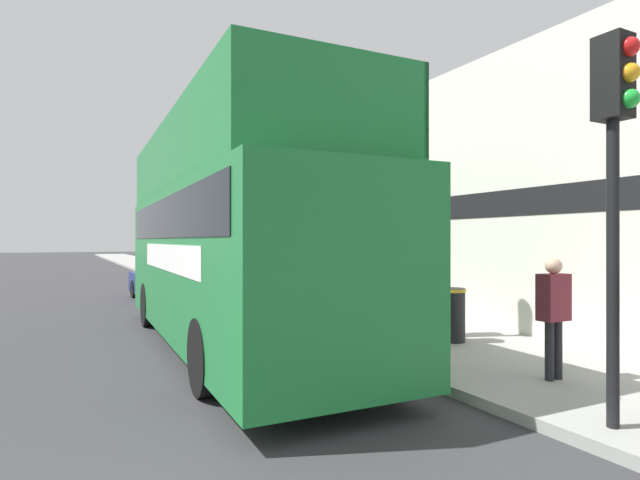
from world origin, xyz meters
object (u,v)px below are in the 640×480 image
(parked_car_ahead_of_bus, at_px, (168,280))
(lamp_post_second, at_px, (237,200))
(pedestrian_second, at_px, (554,306))
(lamp_post_nearest, at_px, (359,158))
(tour_bus, at_px, (228,248))
(litter_bin, at_px, (453,313))
(traffic_signal, at_px, (615,141))
(lamp_post_third, at_px, (184,215))
(pedestrian_third, at_px, (436,282))

(parked_car_ahead_of_bus, xyz_separation_m, lamp_post_second, (1.77, -2.07, 2.67))
(pedestrian_second, bearing_deg, lamp_post_nearest, 103.51)
(tour_bus, bearing_deg, litter_bin, -30.25)
(traffic_signal, bearing_deg, lamp_post_third, 89.81)
(pedestrian_second, relative_size, pedestrian_third, 0.93)
(litter_bin, bearing_deg, parked_car_ahead_of_bus, 107.20)
(pedestrian_third, xyz_separation_m, lamp_post_second, (-1.55, 7.69, 2.13))
(pedestrian_third, relative_size, litter_bin, 1.78)
(traffic_signal, bearing_deg, pedestrian_second, 55.79)
(lamp_post_nearest, relative_size, lamp_post_second, 1.10)
(lamp_post_third, bearing_deg, tour_bus, -99.06)
(litter_bin, bearing_deg, lamp_post_second, 99.82)
(pedestrian_second, bearing_deg, traffic_signal, -124.21)
(pedestrian_second, distance_m, pedestrian_third, 3.26)
(traffic_signal, bearing_deg, lamp_post_second, 89.39)
(pedestrian_third, bearing_deg, litter_bin, -100.23)
(tour_bus, relative_size, litter_bin, 9.82)
(parked_car_ahead_of_bus, bearing_deg, pedestrian_third, -74.48)
(tour_bus, height_order, litter_bin, tour_bus)
(parked_car_ahead_of_bus, relative_size, pedestrian_second, 2.47)
(tour_bus, distance_m, litter_bin, 4.45)
(tour_bus, distance_m, pedestrian_second, 5.78)
(pedestrian_third, relative_size, lamp_post_second, 0.38)
(tour_bus, height_order, traffic_signal, tour_bus)
(pedestrian_second, distance_m, traffic_signal, 2.59)
(pedestrian_third, height_order, lamp_post_nearest, lamp_post_nearest)
(pedestrian_third, bearing_deg, parked_car_ahead_of_bus, 108.80)
(litter_bin, bearing_deg, lamp_post_nearest, 145.28)
(pedestrian_third, height_order, traffic_signal, traffic_signal)
(pedestrian_third, bearing_deg, traffic_signal, -109.90)
(pedestrian_second, distance_m, lamp_post_second, 11.13)
(tour_bus, bearing_deg, lamp_post_nearest, -28.49)
(tour_bus, relative_size, lamp_post_third, 2.24)
(lamp_post_nearest, xyz_separation_m, lamp_post_second, (0.00, 7.31, -0.27))
(traffic_signal, height_order, lamp_post_third, lamp_post_third)
(lamp_post_second, bearing_deg, lamp_post_third, 90.50)
(parked_car_ahead_of_bus, relative_size, lamp_post_third, 0.94)
(pedestrian_third, xyz_separation_m, lamp_post_third, (-1.61, 15.00, 1.97))
(traffic_signal, xyz_separation_m, lamp_post_nearest, (0.13, 5.02, 0.58))
(tour_bus, xyz_separation_m, parked_car_ahead_of_bus, (0.42, 8.09, -1.22))
(litter_bin, bearing_deg, tour_bus, 147.83)
(parked_car_ahead_of_bus, distance_m, lamp_post_third, 6.06)
(pedestrian_third, bearing_deg, lamp_post_third, 96.14)
(pedestrian_third, distance_m, lamp_post_second, 8.13)
(lamp_post_second, bearing_deg, pedestrian_third, -78.61)
(traffic_signal, distance_m, litter_bin, 4.92)
(parked_car_ahead_of_bus, relative_size, litter_bin, 4.10)
(pedestrian_second, height_order, lamp_post_third, lamp_post_third)
(pedestrian_third, bearing_deg, lamp_post_second, 101.39)
(parked_car_ahead_of_bus, bearing_deg, lamp_post_nearest, -82.59)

